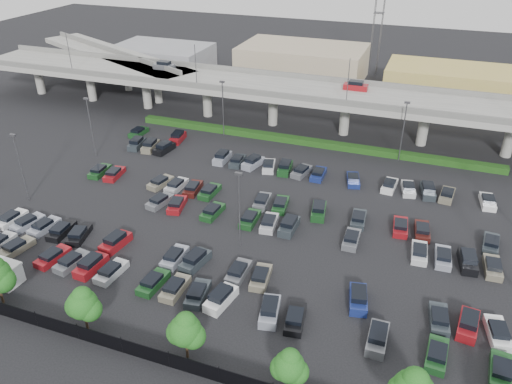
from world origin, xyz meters
TOP-DOWN VIEW (x-y plane):
  - ground at (0.00, 0.00)m, footprint 280.00×280.00m
  - overpass at (-0.25, 32.03)m, footprint 150.00×13.00m
  - on_ramp at (-52.10, 43.05)m, footprint 50.93×30.13m
  - hedge at (0.00, 25.00)m, footprint 66.00×1.60m
  - fence at (-0.05, -28.00)m, footprint 70.00×0.10m
  - tree_row at (0.70, -26.53)m, footprint 65.07×3.66m
  - parked_cars at (-1.09, -3.01)m, footprint 62.99×41.63m
  - light_poles at (-4.13, 2.00)m, footprint 66.90×48.38m
  - distant_buildings at (12.38, 61.81)m, footprint 138.00×24.00m
  - comm_tower at (4.00, 74.00)m, footprint 2.40×2.40m

SIDE VIEW (x-z plane):
  - ground at x=0.00m, z-range 0.00..0.00m
  - hedge at x=0.00m, z-range 0.00..1.10m
  - parked_cars at x=-1.09m, z-range -0.23..1.44m
  - fence at x=-0.05m, z-range -0.10..1.90m
  - tree_row at x=0.70m, z-range 0.55..6.49m
  - distant_buildings at x=12.38m, z-range -0.76..8.24m
  - light_poles at x=-4.13m, z-range 1.09..11.39m
  - on_ramp at x=-52.10m, z-range 2.46..11.26m
  - overpass at x=-0.25m, z-range -0.93..14.87m
  - comm_tower at x=4.00m, z-range 0.61..30.61m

